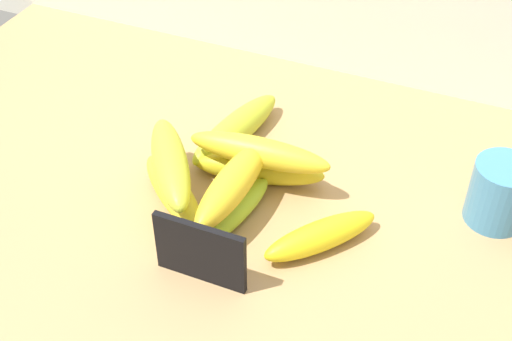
% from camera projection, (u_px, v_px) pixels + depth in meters
% --- Properties ---
extents(counter_top, '(1.10, 0.76, 0.03)m').
position_uv_depth(counter_top, '(208.00, 221.00, 0.90)').
color(counter_top, tan).
rests_on(counter_top, ground).
extents(chalkboard_sign, '(0.11, 0.02, 0.08)m').
position_uv_depth(chalkboard_sign, '(201.00, 254.00, 0.78)').
color(chalkboard_sign, black).
rests_on(chalkboard_sign, counter_top).
extents(coffee_mug, '(0.09, 0.08, 0.08)m').
position_uv_depth(coffee_mug, '(503.00, 194.00, 0.86)').
color(coffee_mug, teal).
rests_on(coffee_mug, counter_top).
extents(banana_0, '(0.14, 0.13, 0.04)m').
position_uv_depth(banana_0, '(171.00, 194.00, 0.89)').
color(banana_0, yellow).
rests_on(banana_0, counter_top).
extents(banana_1, '(0.08, 0.19, 0.04)m').
position_uv_depth(banana_1, '(236.00, 129.00, 0.99)').
color(banana_1, '#B5C52D').
rests_on(banana_1, counter_top).
extents(banana_2, '(0.07, 0.15, 0.03)m').
position_uv_depth(banana_2, '(231.00, 213.00, 0.86)').
color(banana_2, '#97C02A').
rests_on(banana_2, counter_top).
extents(banana_3, '(0.18, 0.08, 0.04)m').
position_uv_depth(banana_3, '(259.00, 169.00, 0.93)').
color(banana_3, gold).
rests_on(banana_3, counter_top).
extents(banana_4, '(0.13, 0.14, 0.04)m').
position_uv_depth(banana_4, '(321.00, 236.00, 0.83)').
color(banana_4, yellow).
rests_on(banana_4, counter_top).
extents(banana_5, '(0.14, 0.17, 0.04)m').
position_uv_depth(banana_5, '(170.00, 163.00, 0.87)').
color(banana_5, gold).
rests_on(banana_5, banana_0).
extents(banana_6, '(0.05, 0.17, 0.04)m').
position_uv_depth(banana_6, '(232.00, 184.00, 0.85)').
color(banana_6, yellow).
rests_on(banana_6, banana_2).
extents(banana_7, '(0.19, 0.05, 0.04)m').
position_uv_depth(banana_7, '(259.00, 152.00, 0.89)').
color(banana_7, yellow).
rests_on(banana_7, banana_3).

